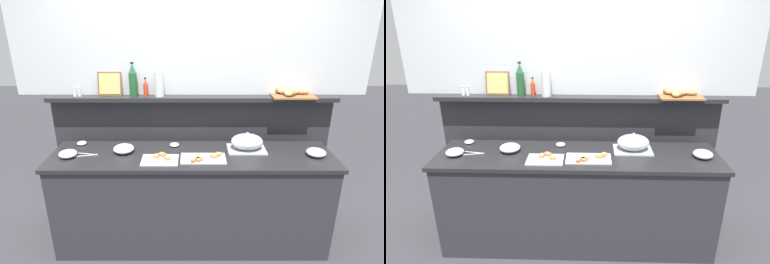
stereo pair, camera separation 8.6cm
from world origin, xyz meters
The scene contains 20 objects.
ground_plane centered at (0.00, 0.60, 0.00)m, with size 12.00×12.00×0.00m, color #38383D.
buffet_counter centered at (0.00, 0.00, 0.46)m, with size 2.47×0.60×0.92m.
back_ledge_unit centered at (0.00, 0.48, 0.70)m, with size 2.73×0.22×1.33m.
upper_wall_panel centered at (0.00, 0.50, 1.97)m, with size 3.33×0.08×1.27m, color silver.
sandwich_platter_side centered at (-0.27, -0.11, 0.92)m, with size 0.31×0.21×0.04m.
sandwich_platter_rear centered at (0.10, -0.10, 0.93)m, with size 0.38×0.21×0.04m.
serving_cloche centered at (0.49, 0.10, 0.99)m, with size 0.34×0.24×0.17m.
glass_bowl_large centered at (-0.60, 0.04, 0.95)m, with size 0.18×0.18×0.07m.
glass_bowl_medium centered at (1.07, -0.03, 0.95)m, with size 0.17×0.17×0.07m.
glass_bowl_small centered at (-1.06, -0.05, 0.94)m, with size 0.15×0.15×0.06m.
condiment_bowl_dark centered at (-0.16, 0.18, 0.93)m, with size 0.09×0.09×0.03m, color silver.
condiment_bowl_red centered at (-1.03, 0.22, 0.93)m, with size 0.09×0.09×0.03m, color silver.
serving_tongs centered at (-0.91, -0.02, 0.92)m, with size 0.18×0.08×0.01m.
hot_sauce_bottle centered at (-0.43, 0.41, 1.41)m, with size 0.04×0.04×0.18m.
wine_bottle_green centered at (-0.55, 0.41, 1.48)m, with size 0.08×0.08×0.32m.
salt_shaker centered at (-1.10, 0.40, 1.38)m, with size 0.03×0.03×0.09m.
pepper_shaker centered at (-1.06, 0.40, 1.38)m, with size 0.03×0.03×0.09m.
bread_basket centered at (0.92, 0.41, 1.37)m, with size 0.40×0.28×0.08m.
framed_picture centered at (-0.77, 0.44, 1.44)m, with size 0.23×0.06×0.22m.
water_carafe centered at (-0.31, 0.40, 1.45)m, with size 0.09×0.09×0.23m, color silver.
Camera 2 is at (0.09, -2.55, 2.11)m, focal length 30.14 mm.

